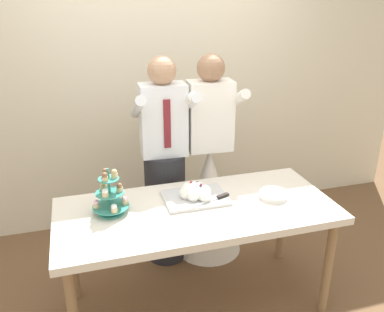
% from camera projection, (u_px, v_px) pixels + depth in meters
% --- Properties ---
extents(ground_plane, '(8.00, 8.00, 0.00)m').
position_uv_depth(ground_plane, '(196.00, 302.00, 2.90)').
color(ground_plane, brown).
extents(rear_wall, '(5.20, 0.10, 2.90)m').
position_uv_depth(rear_wall, '(152.00, 68.00, 3.58)').
color(rear_wall, beige).
rests_on(rear_wall, ground_plane).
extents(dessert_table, '(1.80, 0.80, 0.78)m').
position_uv_depth(dessert_table, '(197.00, 217.00, 2.64)').
color(dessert_table, silver).
rests_on(dessert_table, ground_plane).
extents(cupcake_stand, '(0.23, 0.23, 0.31)m').
position_uv_depth(cupcake_stand, '(110.00, 196.00, 2.51)').
color(cupcake_stand, teal).
rests_on(cupcake_stand, dessert_table).
extents(main_cake_tray, '(0.43, 0.32, 0.13)m').
position_uv_depth(main_cake_tray, '(195.00, 194.00, 2.70)').
color(main_cake_tray, silver).
rests_on(main_cake_tray, dessert_table).
extents(plate_stack, '(0.19, 0.20, 0.04)m').
position_uv_depth(plate_stack, '(274.00, 195.00, 2.73)').
color(plate_stack, white).
rests_on(plate_stack, dessert_table).
extents(person_groom, '(0.48, 0.51, 1.66)m').
position_uv_depth(person_groom, '(165.00, 175.00, 3.15)').
color(person_groom, '#232328').
rests_on(person_groom, ground_plane).
extents(person_bride, '(0.56, 0.56, 1.66)m').
position_uv_depth(person_bride, '(209.00, 187.00, 3.32)').
color(person_bride, white).
rests_on(person_bride, ground_plane).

